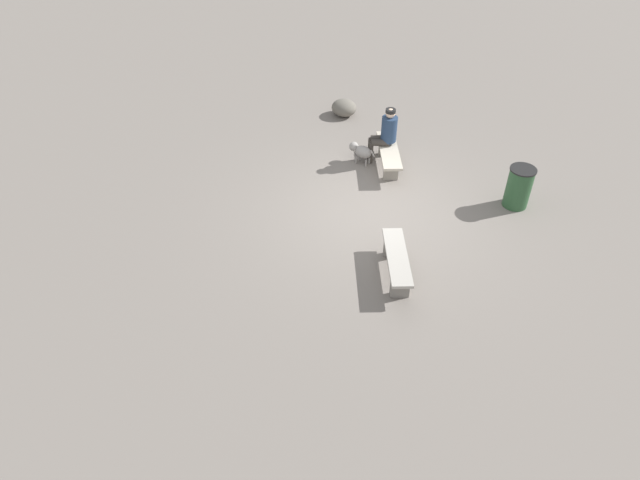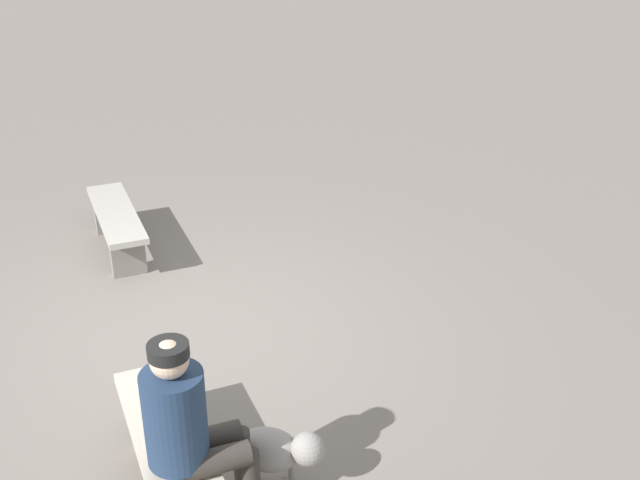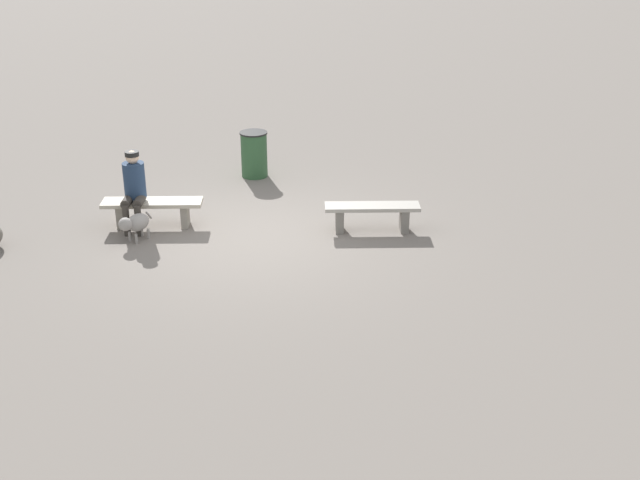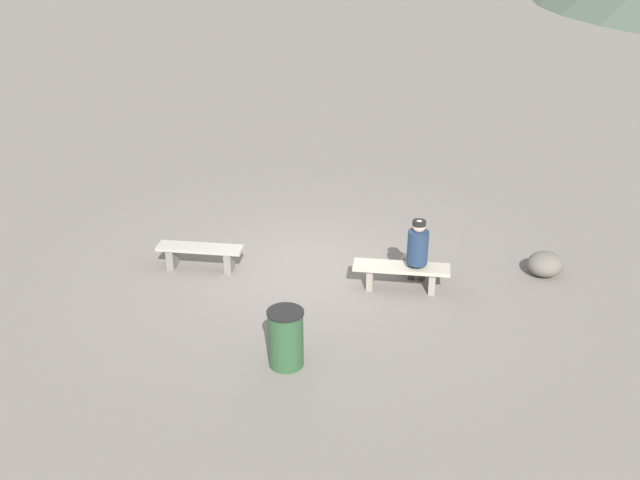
# 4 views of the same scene
# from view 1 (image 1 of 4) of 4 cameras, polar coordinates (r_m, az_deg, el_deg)

# --- Properties ---
(ground) EXTENTS (210.00, 210.00, 0.06)m
(ground) POSITION_cam_1_polar(r_m,az_deg,el_deg) (11.71, 5.51, 2.87)
(ground) COLOR gray
(bench_left) EXTENTS (1.56, 0.50, 0.45)m
(bench_left) POSITION_cam_1_polar(r_m,az_deg,el_deg) (10.06, 7.73, -2.15)
(bench_left) COLOR gray
(bench_left) RESTS_ON ground
(bench_right) EXTENTS (1.66, 0.55, 0.45)m
(bench_right) POSITION_cam_1_polar(r_m,az_deg,el_deg) (12.95, 6.94, 8.63)
(bench_right) COLOR gray
(bench_right) RESTS_ON ground
(seated_person) EXTENTS (0.37, 0.62, 1.30)m
(seated_person) POSITION_cam_1_polar(r_m,az_deg,el_deg) (12.95, 6.64, 10.82)
(seated_person) COLOR navy
(seated_person) RESTS_ON ground
(dog) EXTENTS (0.46, 0.59, 0.46)m
(dog) POSITION_cam_1_polar(r_m,az_deg,el_deg) (13.05, 4.15, 8.95)
(dog) COLOR gray
(dog) RESTS_ON ground
(trash_bin) EXTENTS (0.53, 0.53, 0.88)m
(trash_bin) POSITION_cam_1_polar(r_m,az_deg,el_deg) (12.23, 19.39, 5.04)
(trash_bin) COLOR #2D5633
(trash_bin) RESTS_ON ground
(boulder) EXTENTS (0.86, 0.88, 0.42)m
(boulder) POSITION_cam_1_polar(r_m,az_deg,el_deg) (15.12, 2.43, 13.17)
(boulder) COLOR #6B665B
(boulder) RESTS_ON ground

